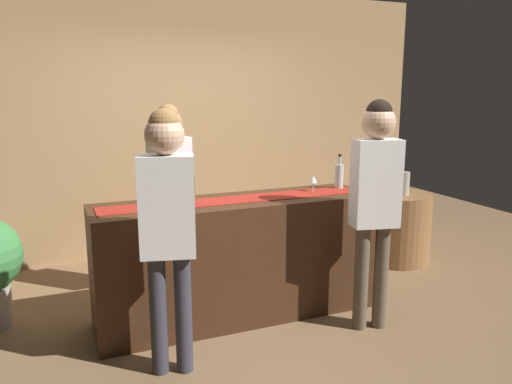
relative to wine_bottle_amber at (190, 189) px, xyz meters
name	(u,v)px	position (x,y,z in m)	size (l,w,h in m)	color
ground_plane	(238,315)	(0.37, 0.00, -1.09)	(10.00, 10.00, 0.00)	brown
back_wall	(177,124)	(0.37, 1.90, 0.36)	(6.00, 0.12, 2.90)	tan
bar_counter	(237,259)	(0.37, 0.00, -0.60)	(2.26, 0.60, 0.97)	#3D2314
counter_runner_cloth	(237,199)	(0.37, 0.00, -0.11)	(2.15, 0.28, 0.01)	maroon
wine_bottle_amber	(190,189)	(0.00, 0.00, 0.00)	(0.07, 0.07, 0.30)	brown
wine_bottle_clear	(339,176)	(1.36, 0.08, 0.00)	(0.07, 0.07, 0.30)	#B2C6C1
wine_glass_near_customer	(313,180)	(1.08, 0.04, -0.01)	(0.07, 0.07, 0.14)	silver
wine_glass_mid_counter	(169,191)	(-0.15, 0.04, -0.01)	(0.07, 0.07, 0.14)	silver
bartender	(170,180)	(-0.02, 0.58, -0.03)	(0.37, 0.26, 1.71)	#26262B
customer_sipping	(375,190)	(1.25, -0.60, 0.01)	(0.38, 0.27, 1.76)	brown
customer_browsing	(167,215)	(-0.32, -0.63, -0.02)	(0.38, 0.28, 1.72)	#33333D
round_side_table	(398,228)	(2.44, 0.59, -0.72)	(0.68, 0.68, 0.74)	olive
vase_on_side_table	(403,183)	(2.45, 0.56, -0.23)	(0.13, 0.13, 0.24)	#A8A399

